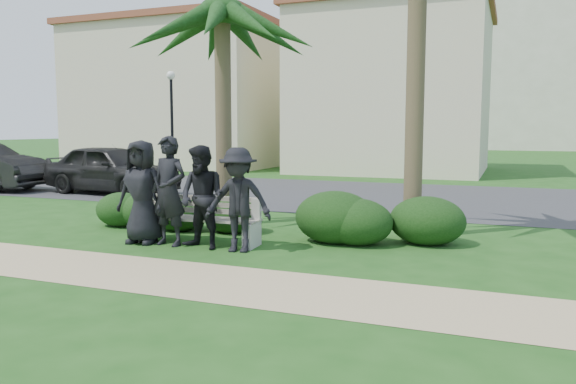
% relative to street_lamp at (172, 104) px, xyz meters
% --- Properties ---
extents(ground, '(160.00, 160.00, 0.00)m').
position_rel_street_lamp_xyz_m(ground, '(9.00, -12.00, -2.94)').
color(ground, '#1C4915').
rests_on(ground, ground).
extents(footpath, '(30.00, 1.60, 0.01)m').
position_rel_street_lamp_xyz_m(footpath, '(9.00, -13.80, -2.94)').
color(footpath, tan).
rests_on(footpath, ground).
extents(asphalt_street, '(160.00, 8.00, 0.01)m').
position_rel_street_lamp_xyz_m(asphalt_street, '(9.00, -4.00, -2.94)').
color(asphalt_street, '#2D2D30').
rests_on(asphalt_street, ground).
extents(stucco_bldg_left, '(10.40, 8.40, 7.30)m').
position_rel_street_lamp_xyz_m(stucco_bldg_left, '(-3.00, 6.00, 0.72)').
color(stucco_bldg_left, beige).
rests_on(stucco_bldg_left, ground).
extents(stucco_bldg_right, '(8.40, 8.40, 7.30)m').
position_rel_street_lamp_xyz_m(stucco_bldg_right, '(8.00, 6.00, 0.72)').
color(stucco_bldg_right, beige).
rests_on(stucco_bldg_right, ground).
extents(street_lamp, '(0.36, 0.36, 4.29)m').
position_rel_street_lamp_xyz_m(street_lamp, '(0.00, 0.00, 0.00)').
color(street_lamp, black).
rests_on(street_lamp, ground).
extents(park_bench, '(2.23, 0.64, 0.77)m').
position_rel_street_lamp_xyz_m(park_bench, '(8.17, -11.76, -2.60)').
color(park_bench, gray).
rests_on(park_bench, ground).
extents(man_a, '(0.89, 0.61, 1.75)m').
position_rel_street_lamp_xyz_m(man_a, '(7.33, -12.10, -2.07)').
color(man_a, black).
rests_on(man_a, ground).
extents(man_b, '(0.70, 0.49, 1.82)m').
position_rel_street_lamp_xyz_m(man_b, '(7.86, -12.09, -2.03)').
color(man_b, black).
rests_on(man_b, ground).
extents(man_c, '(0.92, 0.78, 1.67)m').
position_rel_street_lamp_xyz_m(man_c, '(8.50, -12.12, -2.11)').
color(man_c, black).
rests_on(man_c, ground).
extents(man_d, '(1.15, 0.78, 1.65)m').
position_rel_street_lamp_xyz_m(man_d, '(9.14, -12.10, -2.12)').
color(man_d, black).
rests_on(man_d, ground).
extents(hedge_a, '(1.07, 0.88, 0.70)m').
position_rel_street_lamp_xyz_m(hedge_a, '(5.90, -10.84, -2.60)').
color(hedge_a, black).
rests_on(hedge_a, ground).
extents(hedge_b, '(1.08, 0.89, 0.70)m').
position_rel_street_lamp_xyz_m(hedge_b, '(6.45, -10.81, -2.59)').
color(hedge_b, black).
rests_on(hedge_b, ground).
extents(hedge_c, '(1.09, 0.90, 0.71)m').
position_rel_street_lamp_xyz_m(hedge_c, '(8.28, -10.64, -2.59)').
color(hedge_c, black).
rests_on(hedge_c, ground).
extents(hedge_d, '(1.40, 1.16, 0.91)m').
position_rel_street_lamp_xyz_m(hedge_d, '(10.34, -10.81, -2.49)').
color(hedge_d, black).
rests_on(hedge_d, ground).
extents(hedge_e, '(1.23, 1.02, 0.80)m').
position_rel_street_lamp_xyz_m(hedge_e, '(10.72, -10.84, -2.54)').
color(hedge_e, black).
rests_on(hedge_e, ground).
extents(hedge_f, '(1.28, 1.06, 0.83)m').
position_rel_street_lamp_xyz_m(hedge_f, '(11.82, -10.38, -2.53)').
color(hedge_f, black).
rests_on(hedge_f, ground).
extents(hedge_extra, '(1.07, 0.88, 0.70)m').
position_rel_street_lamp_xyz_m(hedge_extra, '(7.23, -10.84, -2.60)').
color(hedge_extra, black).
rests_on(hedge_extra, ground).
extents(palm_left, '(3.00, 3.00, 5.11)m').
position_rel_street_lamp_xyz_m(palm_left, '(7.75, -9.96, 1.21)').
color(palm_left, brown).
rests_on(palm_left, ground).
extents(car_a, '(4.47, 2.13, 1.48)m').
position_rel_street_lamp_xyz_m(car_a, '(2.00, -6.32, -2.21)').
color(car_a, black).
rests_on(car_a, ground).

